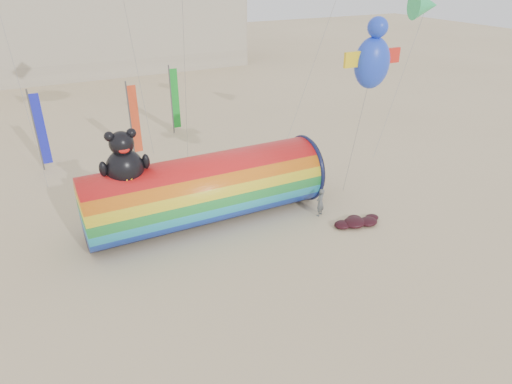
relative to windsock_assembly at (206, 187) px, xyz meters
name	(u,v)px	position (x,y,z in m)	size (l,w,h in m)	color
ground	(261,254)	(1.02, -4.08, -1.83)	(160.00, 160.00, 0.00)	#CCB58C
windsock_assembly	(206,187)	(0.00, 0.00, 0.00)	(11.99, 3.65, 5.53)	red
kite_handler	(320,202)	(5.42, -2.28, -1.07)	(0.56, 0.37, 1.53)	#505457
fabric_bundle	(357,222)	(6.57, -3.95, -1.66)	(2.62, 1.35, 0.41)	#3E0B15
festival_banners	(120,115)	(-1.71, 11.39, 0.80)	(10.23, 3.73, 5.20)	#59595E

